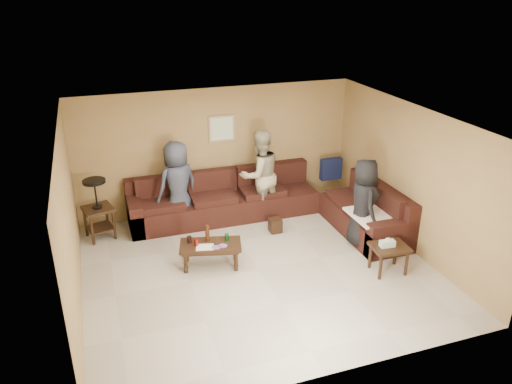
% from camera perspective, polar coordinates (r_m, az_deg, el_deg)
% --- Properties ---
extents(room, '(5.60, 5.50, 2.50)m').
position_cam_1_polar(room, '(7.51, 0.29, 1.97)').
color(room, '#B0A895').
rests_on(room, ground).
extents(sectional_sofa, '(4.65, 2.90, 0.97)m').
position_cam_1_polar(sectional_sofa, '(9.60, 1.90, -1.78)').
color(sectional_sofa, '#341611').
rests_on(sectional_sofa, ground).
extents(coffee_table, '(1.08, 0.72, 0.69)m').
position_cam_1_polar(coffee_table, '(8.21, -5.24, -6.26)').
color(coffee_table, black).
rests_on(coffee_table, ground).
extents(end_table_left, '(0.61, 0.61, 1.14)m').
position_cam_1_polar(end_table_left, '(9.38, -17.65, -1.76)').
color(end_table_left, black).
rests_on(end_table_left, ground).
extents(side_table_right, '(0.60, 0.51, 0.62)m').
position_cam_1_polar(side_table_right, '(8.28, 14.96, -6.36)').
color(side_table_right, black).
rests_on(side_table_right, ground).
extents(waste_bin, '(0.22, 0.22, 0.26)m').
position_cam_1_polar(waste_bin, '(9.35, 2.21, -3.82)').
color(waste_bin, black).
rests_on(waste_bin, ground).
extents(wall_art, '(0.52, 0.04, 0.52)m').
position_cam_1_polar(wall_art, '(9.77, -3.94, 7.25)').
color(wall_art, '#9F8163').
rests_on(wall_art, ground).
extents(person_left, '(0.96, 0.80, 1.69)m').
position_cam_1_polar(person_left, '(9.39, -8.95, 0.79)').
color(person_left, '#323645').
rests_on(person_left, ground).
extents(person_middle, '(0.99, 0.84, 1.78)m').
position_cam_1_polar(person_middle, '(9.64, 0.44, 1.99)').
color(person_middle, tan).
rests_on(person_middle, ground).
extents(person_right, '(0.60, 0.84, 1.59)m').
position_cam_1_polar(person_right, '(8.85, 12.15, -1.23)').
color(person_right, black).
rests_on(person_right, ground).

